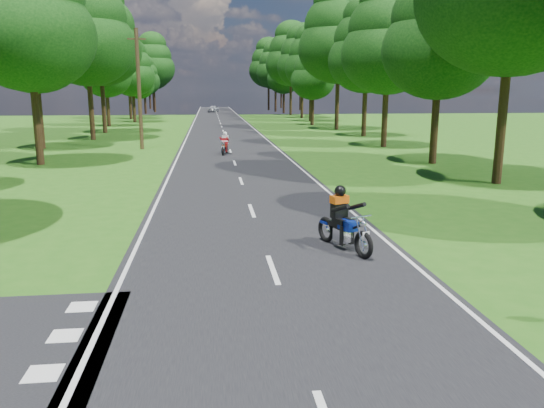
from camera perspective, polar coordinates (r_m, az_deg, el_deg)
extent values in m
plane|color=#255C15|center=(10.24, 1.42, -10.79)|extent=(160.00, 160.00, 0.00)
cube|color=black|center=(59.48, -5.44, 8.27)|extent=(7.00, 140.00, 0.02)
cube|color=silver|center=(12.08, 0.08, -7.01)|extent=(0.12, 2.00, 0.01)
cube|color=silver|center=(17.83, -2.19, -0.71)|extent=(0.12, 2.00, 0.01)
cube|color=silver|center=(23.71, -3.35, 2.50)|extent=(0.12, 2.00, 0.01)
cube|color=silver|center=(29.63, -4.04, 4.43)|extent=(0.12, 2.00, 0.01)
cube|color=silver|center=(35.58, -4.50, 5.72)|extent=(0.12, 2.00, 0.01)
cube|color=silver|center=(41.55, -4.84, 6.64)|extent=(0.12, 2.00, 0.01)
cube|color=silver|center=(47.52, -5.09, 7.32)|extent=(0.12, 2.00, 0.01)
cube|color=silver|center=(53.50, -5.28, 7.86)|extent=(0.12, 2.00, 0.01)
cube|color=silver|center=(59.48, -5.44, 8.28)|extent=(0.12, 2.00, 0.01)
cube|color=silver|center=(65.47, -5.56, 8.63)|extent=(0.12, 2.00, 0.01)
cube|color=silver|center=(71.46, -5.67, 8.92)|extent=(0.12, 2.00, 0.01)
cube|color=silver|center=(77.45, -5.76, 9.16)|extent=(0.12, 2.00, 0.01)
cube|color=silver|center=(83.44, -5.84, 9.37)|extent=(0.12, 2.00, 0.01)
cube|color=silver|center=(89.43, -5.90, 9.56)|extent=(0.12, 2.00, 0.01)
cube|color=silver|center=(95.43, -5.96, 9.71)|extent=(0.12, 2.00, 0.01)
cube|color=silver|center=(101.42, -6.01, 9.85)|extent=(0.12, 2.00, 0.01)
cube|color=silver|center=(107.42, -6.06, 9.98)|extent=(0.12, 2.00, 0.01)
cube|color=silver|center=(113.41, -6.10, 10.09)|extent=(0.12, 2.00, 0.01)
cube|color=silver|center=(119.41, -6.14, 10.19)|extent=(0.12, 2.00, 0.01)
cube|color=silver|center=(125.40, -6.17, 10.28)|extent=(0.12, 2.00, 0.01)
cube|color=silver|center=(59.50, -8.65, 8.20)|extent=(0.10, 140.00, 0.01)
cube|color=silver|center=(59.65, -2.23, 8.34)|extent=(0.10, 140.00, 0.01)
cube|color=silver|center=(8.61, -23.40, -16.38)|extent=(0.50, 0.50, 0.01)
cube|color=silver|center=(9.64, -21.36, -13.05)|extent=(0.50, 0.50, 0.01)
cube|color=silver|center=(10.70, -19.76, -10.36)|extent=(0.50, 0.50, 0.01)
cylinder|color=black|center=(31.54, -23.90, 7.43)|extent=(0.40, 0.40, 3.91)
ellipsoid|color=#0B330C|center=(31.60, -24.68, 16.15)|extent=(6.85, 6.85, 5.82)
cylinder|color=black|center=(40.28, -23.66, 8.17)|extent=(0.40, 0.40, 3.79)
ellipsoid|color=#0B330C|center=(40.30, -24.24, 14.79)|extent=(6.64, 6.64, 5.64)
ellipsoid|color=#0B330C|center=(40.46, -24.48, 17.40)|extent=(5.69, 5.69, 4.84)
cylinder|color=black|center=(45.96, -18.84, 9.24)|extent=(0.40, 0.40, 4.32)
ellipsoid|color=#0B330C|center=(46.05, -19.31, 15.84)|extent=(7.56, 7.56, 6.42)
ellipsoid|color=#0B330C|center=(46.26, -19.50, 18.44)|extent=(6.48, 6.48, 5.51)
cylinder|color=black|center=(53.39, -17.65, 9.68)|extent=(0.40, 0.40, 4.40)
ellipsoid|color=#0B330C|center=(53.48, -18.03, 15.48)|extent=(7.71, 7.71, 6.55)
ellipsoid|color=#0B330C|center=(53.67, -18.19, 17.76)|extent=(6.60, 6.60, 5.61)
ellipsoid|color=#0B330C|center=(53.94, -18.35, 20.03)|extent=(4.95, 4.95, 4.21)
cylinder|color=black|center=(63.17, -17.20, 9.46)|extent=(0.40, 0.40, 3.20)
ellipsoid|color=#0B330C|center=(63.14, -17.43, 13.03)|extent=(5.60, 5.60, 4.76)
ellipsoid|color=#0B330C|center=(63.20, -17.52, 14.44)|extent=(4.80, 4.80, 4.08)
ellipsoid|color=#0B330C|center=(63.30, -17.61, 15.85)|extent=(3.60, 3.60, 3.06)
cylinder|color=black|center=(70.16, -14.61, 9.83)|extent=(0.40, 0.40, 3.22)
ellipsoid|color=#0B330C|center=(70.14, -14.79, 13.07)|extent=(5.64, 5.64, 4.79)
ellipsoid|color=#0B330C|center=(70.19, -14.86, 14.34)|extent=(4.83, 4.83, 4.11)
ellipsoid|color=#0B330C|center=(70.28, -14.93, 15.62)|extent=(3.62, 3.62, 3.08)
cylinder|color=black|center=(78.05, -14.99, 10.15)|extent=(0.40, 0.40, 3.61)
ellipsoid|color=#0B330C|center=(78.05, -15.17, 13.41)|extent=(6.31, 6.31, 5.37)
ellipsoid|color=#0B330C|center=(78.12, -15.25, 14.70)|extent=(5.41, 5.41, 4.60)
ellipsoid|color=#0B330C|center=(78.23, -15.32, 15.98)|extent=(4.06, 4.06, 3.45)
cylinder|color=black|center=(85.77, -14.00, 10.03)|extent=(0.40, 0.40, 2.67)
ellipsoid|color=#0B330C|center=(85.73, -14.11, 12.22)|extent=(4.67, 4.67, 3.97)
ellipsoid|color=#0B330C|center=(85.75, -14.16, 13.09)|extent=(4.00, 4.00, 3.40)
ellipsoid|color=#0B330C|center=(85.79, -14.21, 13.96)|extent=(3.00, 3.00, 2.55)
cylinder|color=black|center=(94.89, -13.47, 10.36)|extent=(0.40, 0.40, 3.09)
ellipsoid|color=#0B330C|center=(94.86, -13.58, 12.65)|extent=(5.40, 5.40, 4.59)
ellipsoid|color=#0B330C|center=(94.90, -13.63, 13.56)|extent=(4.63, 4.63, 3.93)
ellipsoid|color=#0B330C|center=(94.95, -13.68, 14.46)|extent=(3.47, 3.47, 2.95)
cylinder|color=black|center=(101.25, -12.52, 10.89)|extent=(0.40, 0.40, 4.48)
ellipsoid|color=#0B330C|center=(101.30, -12.67, 14.00)|extent=(7.84, 7.84, 6.66)
ellipsoid|color=#0B330C|center=(101.41, -12.73, 15.24)|extent=(6.72, 6.72, 5.71)
ellipsoid|color=#0B330C|center=(101.56, -12.79, 16.46)|extent=(5.04, 5.04, 4.28)
cylinder|color=black|center=(110.28, -12.61, 10.87)|extent=(0.40, 0.40, 4.09)
ellipsoid|color=#0B330C|center=(110.31, -12.73, 13.48)|extent=(7.16, 7.16, 6.09)
ellipsoid|color=#0B330C|center=(110.38, -12.78, 14.52)|extent=(6.14, 6.14, 5.22)
ellipsoid|color=#0B330C|center=(110.50, -12.83, 15.55)|extent=(4.61, 4.61, 3.92)
cylinder|color=black|center=(24.91, 23.41, 7.23)|extent=(0.40, 0.40, 4.56)
cylinder|color=black|center=(30.68, 17.05, 7.44)|extent=(0.40, 0.40, 3.49)
ellipsoid|color=#0B330C|center=(30.66, 17.57, 15.46)|extent=(6.12, 6.12, 5.20)
ellipsoid|color=#0B330C|center=(30.82, 17.78, 18.62)|extent=(5.24, 5.24, 4.46)
cylinder|color=black|center=(39.00, 12.02, 8.74)|extent=(0.40, 0.40, 3.69)
ellipsoid|color=#0B330C|center=(39.02, 12.32, 15.42)|extent=(6.46, 6.46, 5.49)
ellipsoid|color=#0B330C|center=(39.17, 12.44, 18.04)|extent=(5.54, 5.54, 4.71)
ellipsoid|color=#0B330C|center=(39.40, 12.57, 20.64)|extent=(4.15, 4.15, 3.53)
cylinder|color=black|center=(47.75, 9.89, 9.44)|extent=(0.40, 0.40, 3.74)
ellipsoid|color=#0B330C|center=(47.77, 10.10, 14.97)|extent=(6.55, 6.55, 5.57)
ellipsoid|color=#0B330C|center=(47.90, 10.19, 17.15)|extent=(5.62, 5.62, 4.77)
ellipsoid|color=#0B330C|center=(48.10, 10.27, 19.31)|extent=(4.21, 4.21, 3.58)
cylinder|color=black|center=(55.63, 7.01, 10.35)|extent=(0.40, 0.40, 4.64)
ellipsoid|color=#0B330C|center=(55.76, 7.16, 16.23)|extent=(8.12, 8.12, 6.91)
ellipsoid|color=#0B330C|center=(55.97, 7.23, 18.54)|extent=(6.96, 6.96, 5.92)
ellipsoid|color=#0B330C|center=(56.27, 7.29, 20.83)|extent=(5.22, 5.22, 4.44)
cylinder|color=black|center=(62.45, 4.36, 9.80)|extent=(0.40, 0.40, 2.91)
ellipsoid|color=#0B330C|center=(62.41, 4.41, 13.08)|extent=(5.09, 5.09, 4.33)
ellipsoid|color=#0B330C|center=(62.45, 4.43, 14.38)|extent=(4.36, 4.36, 3.71)
ellipsoid|color=#0B330C|center=(62.52, 4.46, 15.68)|extent=(3.27, 3.27, 2.78)
cylinder|color=black|center=(70.00, 4.18, 10.45)|extent=(0.40, 0.40, 3.88)
ellipsoid|color=#0B330C|center=(70.02, 4.24, 14.36)|extent=(6.78, 6.78, 5.77)
ellipsoid|color=#0B330C|center=(70.12, 4.27, 15.90)|extent=(5.81, 5.81, 4.94)
ellipsoid|color=#0B330C|center=(70.27, 4.29, 17.44)|extent=(4.36, 4.36, 3.71)
cylinder|color=black|center=(78.39, 3.24, 10.75)|extent=(0.40, 0.40, 4.18)
ellipsoid|color=#0B330C|center=(78.43, 3.29, 14.51)|extent=(7.31, 7.31, 6.21)
ellipsoid|color=#0B330C|center=(78.54, 3.31, 16.00)|extent=(6.27, 6.27, 5.33)
ellipsoid|color=#0B330C|center=(78.70, 3.33, 17.47)|extent=(4.70, 4.70, 4.00)
cylinder|color=black|center=(87.18, 2.02, 11.05)|extent=(0.40, 0.40, 4.63)
ellipsoid|color=#0B330C|center=(87.25, 2.05, 14.80)|extent=(8.11, 8.11, 6.89)
ellipsoid|color=#0B330C|center=(87.39, 2.06, 16.28)|extent=(6.95, 6.95, 5.91)
ellipsoid|color=#0B330C|center=(87.58, 2.07, 17.75)|extent=(5.21, 5.21, 4.43)
cylinder|color=black|center=(94.38, 1.27, 10.76)|extent=(0.40, 0.40, 3.36)
ellipsoid|color=#0B330C|center=(94.37, 1.28, 13.27)|extent=(5.88, 5.88, 5.00)
ellipsoid|color=#0B330C|center=(94.42, 1.29, 14.26)|extent=(5.04, 5.04, 4.29)
ellipsoid|color=#0B330C|center=(94.49, 1.29, 15.26)|extent=(3.78, 3.78, 3.21)
cylinder|color=black|center=(101.47, 0.38, 11.06)|extent=(0.40, 0.40, 4.09)
ellipsoid|color=#0B330C|center=(101.49, 0.39, 13.90)|extent=(7.15, 7.15, 6.08)
ellipsoid|color=#0B330C|center=(101.57, 0.39, 15.03)|extent=(6.13, 6.13, 5.21)
ellipsoid|color=#0B330C|center=(101.69, 0.39, 16.15)|extent=(4.60, 4.60, 3.91)
cylinder|color=black|center=(109.11, -0.37, 11.24)|extent=(0.40, 0.40, 4.48)
ellipsoid|color=#0B330C|center=(109.16, -0.37, 14.14)|extent=(7.84, 7.84, 6.66)
ellipsoid|color=#0B330C|center=(109.26, -0.37, 15.28)|extent=(6.72, 6.72, 5.71)
ellipsoid|color=#0B330C|center=(109.40, -0.37, 16.43)|extent=(5.04, 5.04, 4.28)
cylinder|color=black|center=(120.02, -12.98, 10.87)|extent=(0.40, 0.40, 3.84)
ellipsoid|color=#0B330C|center=(120.03, -13.09, 13.12)|extent=(6.72, 6.72, 5.71)
ellipsoid|color=#0B330C|center=(120.09, -13.13, 14.02)|extent=(5.76, 5.76, 4.90)
ellipsoid|color=#0B330C|center=(120.17, -13.18, 14.91)|extent=(4.32, 4.32, 3.67)
cylinder|color=black|center=(122.44, 1.00, 11.27)|extent=(0.40, 0.40, 4.16)
ellipsoid|color=#0B330C|center=(122.47, 1.01, 13.66)|extent=(7.28, 7.28, 6.19)
ellipsoid|color=#0B330C|center=(122.54, 1.01, 14.61)|extent=(6.24, 6.24, 5.30)
ellipsoid|color=#0B330C|center=(122.64, 1.02, 15.56)|extent=(4.68, 4.68, 3.98)
cylinder|color=black|center=(105.38, -14.94, 10.55)|extent=(0.40, 0.40, 3.52)
ellipsoid|color=#0B330C|center=(105.38, -15.07, 12.90)|extent=(6.16, 6.16, 5.24)
ellipsoid|color=#0B330C|center=(105.43, -15.12, 13.83)|extent=(5.28, 5.28, 4.49)
ellipsoid|color=#0B330C|center=(105.50, -15.18, 14.76)|extent=(3.96, 3.96, 3.37)
cylinder|color=black|center=(108.90, 3.07, 11.22)|extent=(0.40, 0.40, 4.48)
ellipsoid|color=#0B330C|center=(108.95, 3.10, 14.12)|extent=(7.84, 7.84, 6.66)
ellipsoid|color=#0B330C|center=(109.05, 3.11, 15.27)|extent=(6.72, 6.72, 5.71)
ellipsoid|color=#0B330C|center=(109.19, 3.13, 16.42)|extent=(5.04, 5.04, 4.28)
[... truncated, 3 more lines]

